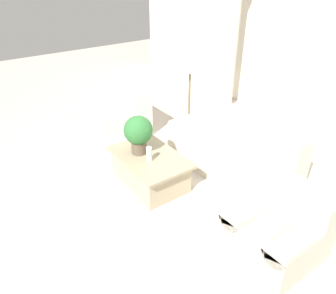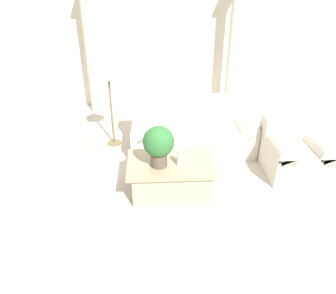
{
  "view_description": "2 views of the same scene",
  "coord_description": "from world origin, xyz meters",
  "px_view_note": "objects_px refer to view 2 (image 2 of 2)",
  "views": [
    {
      "loc": [
        3.29,
        -2.35,
        2.79
      ],
      "look_at": [
        0.22,
        -0.15,
        0.6
      ],
      "focal_mm": 35.0,
      "sensor_mm": 36.0,
      "label": 1
    },
    {
      "loc": [
        -0.18,
        -3.95,
        2.68
      ],
      "look_at": [
        0.02,
        -0.18,
        0.59
      ],
      "focal_mm": 35.0,
      "sensor_mm": 36.0,
      "label": 2
    }
  ],
  "objects_px": {
    "coffee_table": "(171,176)",
    "floor_lamp": "(108,73)",
    "sofa_long": "(192,129)",
    "loveseat": "(40,157)",
    "potted_plant": "(159,144)",
    "armchair": "(294,150)"
  },
  "relations": [
    {
      "from": "coffee_table",
      "to": "potted_plant",
      "type": "bearing_deg",
      "value": -158.94
    },
    {
      "from": "sofa_long",
      "to": "potted_plant",
      "type": "relative_size",
      "value": 3.62
    },
    {
      "from": "loveseat",
      "to": "coffee_table",
      "type": "height_order",
      "value": "loveseat"
    },
    {
      "from": "loveseat",
      "to": "coffee_table",
      "type": "relative_size",
      "value": 1.1
    },
    {
      "from": "potted_plant",
      "to": "sofa_long",
      "type": "bearing_deg",
      "value": 65.71
    },
    {
      "from": "coffee_table",
      "to": "floor_lamp",
      "type": "xyz_separation_m",
      "value": [
        -0.89,
        1.41,
        1.01
      ]
    },
    {
      "from": "sofa_long",
      "to": "potted_plant",
      "type": "distance_m",
      "value": 1.47
    },
    {
      "from": "sofa_long",
      "to": "coffee_table",
      "type": "distance_m",
      "value": 1.29
    },
    {
      "from": "potted_plant",
      "to": "floor_lamp",
      "type": "xyz_separation_m",
      "value": [
        -0.73,
        1.47,
        0.47
      ]
    },
    {
      "from": "sofa_long",
      "to": "floor_lamp",
      "type": "distance_m",
      "value": 1.6
    },
    {
      "from": "sofa_long",
      "to": "loveseat",
      "type": "distance_m",
      "value": 2.37
    },
    {
      "from": "coffee_table",
      "to": "armchair",
      "type": "xyz_separation_m",
      "value": [
        1.83,
        0.44,
        0.11
      ]
    },
    {
      "from": "sofa_long",
      "to": "coffee_table",
      "type": "bearing_deg",
      "value": -108.79
    },
    {
      "from": "floor_lamp",
      "to": "coffee_table",
      "type": "bearing_deg",
      "value": -57.56
    },
    {
      "from": "sofa_long",
      "to": "floor_lamp",
      "type": "height_order",
      "value": "floor_lamp"
    },
    {
      "from": "sofa_long",
      "to": "coffee_table",
      "type": "xyz_separation_m",
      "value": [
        -0.41,
        -1.21,
        -0.1
      ]
    },
    {
      "from": "loveseat",
      "to": "floor_lamp",
      "type": "bearing_deg",
      "value": 46.47
    },
    {
      "from": "floor_lamp",
      "to": "potted_plant",
      "type": "bearing_deg",
      "value": -63.56
    },
    {
      "from": "sofa_long",
      "to": "coffee_table",
      "type": "height_order",
      "value": "sofa_long"
    },
    {
      "from": "coffee_table",
      "to": "potted_plant",
      "type": "distance_m",
      "value": 0.56
    },
    {
      "from": "sofa_long",
      "to": "floor_lamp",
      "type": "xyz_separation_m",
      "value": [
        -1.31,
        0.19,
        0.91
      ]
    },
    {
      "from": "coffee_table",
      "to": "floor_lamp",
      "type": "height_order",
      "value": "floor_lamp"
    }
  ]
}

